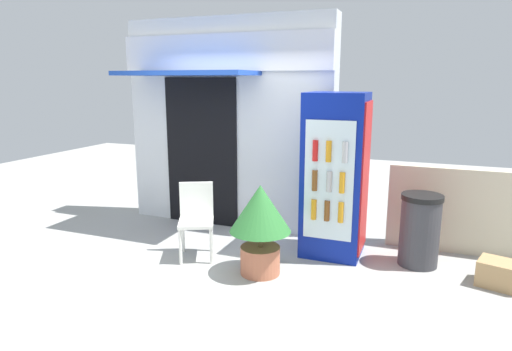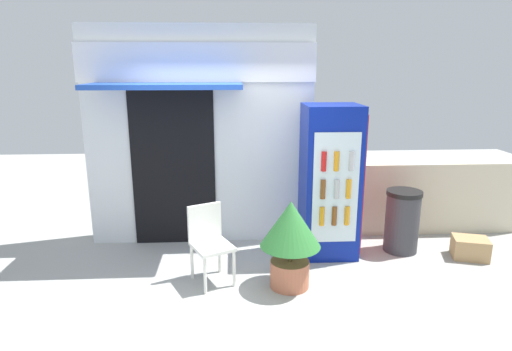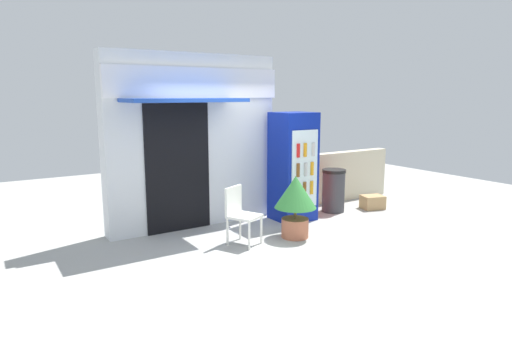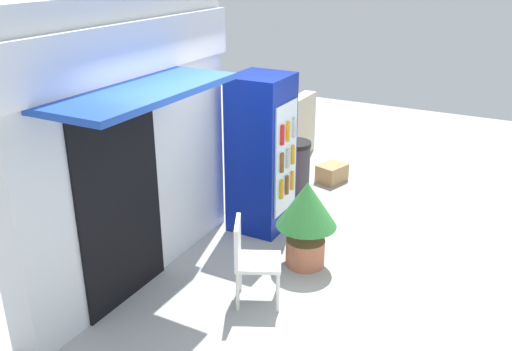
# 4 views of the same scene
# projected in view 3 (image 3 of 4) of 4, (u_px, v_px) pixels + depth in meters

# --- Properties ---
(ground) EXTENTS (16.00, 16.00, 0.00)m
(ground) POSITION_uv_depth(u_px,v_px,m) (266.00, 246.00, 6.83)
(ground) COLOR #A3A39E
(storefront_building) EXTENTS (3.10, 1.14, 2.99)m
(storefront_building) POSITION_uv_depth(u_px,v_px,m) (193.00, 139.00, 7.67)
(storefront_building) COLOR silver
(storefront_building) RESTS_ON ground
(drink_cooler) EXTENTS (0.73, 0.72, 1.99)m
(drink_cooler) POSITION_uv_depth(u_px,v_px,m) (294.00, 167.00, 8.16)
(drink_cooler) COLOR navy
(drink_cooler) RESTS_ON ground
(plastic_chair) EXTENTS (0.57, 0.59, 0.90)m
(plastic_chair) POSITION_uv_depth(u_px,v_px,m) (240.00, 211.00, 6.87)
(plastic_chair) COLOR white
(plastic_chair) RESTS_ON ground
(potted_plant_near_shop) EXTENTS (0.68, 0.68, 1.02)m
(potted_plant_near_shop) POSITION_uv_depth(u_px,v_px,m) (295.00, 199.00, 7.15)
(potted_plant_near_shop) COLOR #BC6B4C
(potted_plant_near_shop) RESTS_ON ground
(trash_bin) EXTENTS (0.47, 0.47, 0.85)m
(trash_bin) POSITION_uv_depth(u_px,v_px,m) (333.00, 190.00, 8.80)
(trash_bin) COLOR #38383D
(trash_bin) RESTS_ON ground
(stone_boundary_wall) EXTENTS (2.49, 0.22, 1.07)m
(stone_boundary_wall) POSITION_uv_depth(u_px,v_px,m) (342.00, 176.00, 9.75)
(stone_boundary_wall) COLOR beige
(stone_boundary_wall) RESTS_ON ground
(cardboard_box) EXTENTS (0.51, 0.44, 0.27)m
(cardboard_box) POSITION_uv_depth(u_px,v_px,m) (373.00, 202.00, 9.06)
(cardboard_box) COLOR tan
(cardboard_box) RESTS_ON ground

